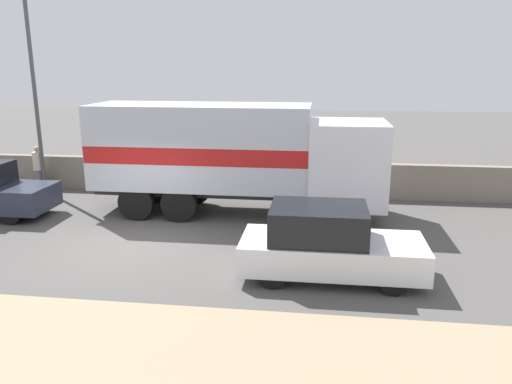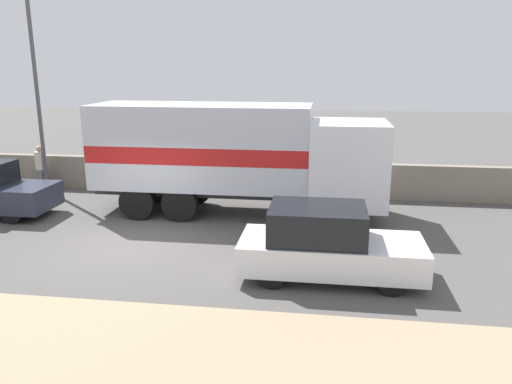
# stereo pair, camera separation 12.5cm
# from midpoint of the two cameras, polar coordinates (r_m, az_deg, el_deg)

# --- Properties ---
(ground_plane) EXTENTS (80.00, 80.00, 0.00)m
(ground_plane) POSITION_cam_midpoint_polar(r_m,az_deg,el_deg) (13.69, -13.90, -5.89)
(ground_plane) COLOR #514F4C
(stone_wall_backdrop) EXTENTS (60.00, 0.35, 1.25)m
(stone_wall_backdrop) POSITION_cam_midpoint_polar(r_m,az_deg,el_deg) (18.71, -7.61, 1.90)
(stone_wall_backdrop) COLOR gray
(stone_wall_backdrop) RESTS_ON ground_plane
(street_lamp) EXTENTS (0.56, 0.28, 7.16)m
(street_lamp) POSITION_cam_midpoint_polar(r_m,az_deg,el_deg) (19.79, -23.71, 11.77)
(street_lamp) COLOR #4C4C51
(street_lamp) RESTS_ON ground_plane
(box_truck) EXTENTS (9.01, 2.46, 3.45)m
(box_truck) POSITION_cam_midpoint_polar(r_m,az_deg,el_deg) (15.54, -2.36, 4.50)
(box_truck) COLOR silver
(box_truck) RESTS_ON ground_plane
(car_hatchback) EXTENTS (4.05, 1.74, 1.64)m
(car_hatchback) POSITION_cam_midpoint_polar(r_m,az_deg,el_deg) (11.24, 8.38, -5.89)
(car_hatchback) COLOR silver
(car_hatchback) RESTS_ON ground_plane
(pedestrian) EXTENTS (0.37, 0.37, 1.70)m
(pedestrian) POSITION_cam_midpoint_polar(r_m,az_deg,el_deg) (20.34, -23.20, 2.60)
(pedestrian) COLOR slate
(pedestrian) RESTS_ON ground_plane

